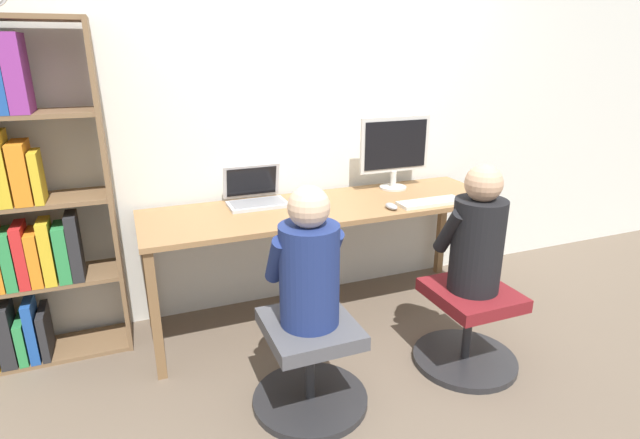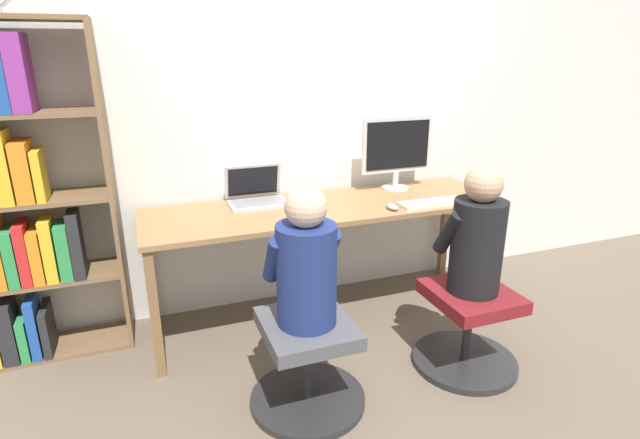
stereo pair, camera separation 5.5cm
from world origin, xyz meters
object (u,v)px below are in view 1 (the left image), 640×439
Objects in this scene: keyboard at (430,202)px; office_chair_right at (310,363)px; person_at_monitor at (477,235)px; bookshelf at (14,204)px; office_chair_left at (468,326)px; laptop at (256,196)px; person_at_laptop at (309,264)px; desktop_monitor at (395,150)px.

keyboard reaches higher than office_chair_right.
bookshelf reaches higher than person_at_monitor.
bookshelf is at bearing 157.10° from person_at_monitor.
bookshelf reaches higher than office_chair_left.
laptop is at bearing 1.13° from bookshelf.
laptop is 1.12m from office_chair_right.
laptop is 0.86× the size of keyboard.
office_chair_left is at bearing -0.56° from person_at_laptop.
person_at_laptop is at bearing 90.00° from office_chair_right.
office_chair_left is 0.31× the size of bookshelf.
keyboard is (1.01, -0.40, -0.04)m from laptop.
desktop_monitor reaches higher than person_at_monitor.
bookshelf is at bearing 170.63° from keyboard.
laptop reaches higher than office_chair_left.
office_chair_right is at bearing -135.50° from desktop_monitor.
office_chair_right is (-1.01, -0.56, -0.55)m from keyboard.
keyboard is 0.63× the size of person_at_laptop.
desktop_monitor is 1.00m from person_at_monitor.
keyboard is at bearing 81.94° from office_chair_left.
office_chair_left is 0.53m from person_at_monitor.
person_at_laptop is (-0.93, 0.00, -0.01)m from person_at_monitor.
laptop is 0.62× the size of office_chair_right.
keyboard is 1.28m from office_chair_right.
office_chair_left and office_chair_right have the same top height.
keyboard reaches higher than office_chair_left.
keyboard is at bearing -9.37° from bookshelf.
office_chair_left is at bearing -23.01° from bookshelf.
laptop is at bearing 158.13° from keyboard.
person_at_monitor is at bearing -22.90° from bookshelf.
laptop is at bearing -179.89° from desktop_monitor.
office_chair_left is 0.93m from office_chair_right.
desktop_monitor reaches higher than keyboard.
keyboard is at bearing 28.64° from person_at_laptop.
person_at_monitor reaches higher than office_chair_right.
person_at_laptop is (-0.93, 0.01, 0.52)m from office_chair_left.
desktop_monitor reaches higher than laptop.
desktop_monitor is at bearing 87.15° from person_at_monitor.
person_at_monitor is (0.93, 0.00, 0.53)m from office_chair_right.
desktop_monitor is at bearing 0.69° from bookshelf.
person_at_laptop is at bearing -151.36° from keyboard.
desktop_monitor is 1.43× the size of laptop.
bookshelf is at bearing -179.31° from desktop_monitor.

